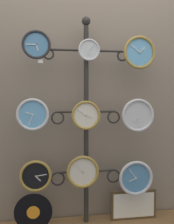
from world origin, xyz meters
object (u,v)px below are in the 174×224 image
(clock_top_right, at_px, (139,52))
(clock_middle_left, at_px, (33,115))
(clock_top_left, at_px, (36,45))
(clock_bottom_right, at_px, (136,178))
(clock_middle_center, at_px, (86,115))
(picture_frame, at_px, (134,205))
(display_stand, at_px, (86,151))
(clock_top_center, at_px, (89,50))
(clock_bottom_center, at_px, (83,172))
(clock_middle_right, at_px, (138,115))
(vinyl_record, at_px, (33,212))
(clock_bottom_left, at_px, (36,176))

(clock_top_right, bearing_deg, clock_middle_left, 179.91)
(clock_top_left, bearing_deg, clock_bottom_right, -0.31)
(clock_top_left, relative_size, clock_middle_center, 0.94)
(picture_frame, bearing_deg, display_stand, 177.06)
(display_stand, xyz_separation_m, picture_frame, (0.45, -0.02, -0.53))
(clock_top_center, bearing_deg, clock_bottom_right, -5.95)
(clock_middle_center, xyz_separation_m, clock_bottom_center, (-0.03, -0.01, -0.50))
(clock_middle_right, relative_size, picture_frame, 0.69)
(vinyl_record, bearing_deg, clock_middle_right, 0.28)
(clock_middle_center, distance_m, clock_middle_right, 0.48)
(display_stand, relative_size, clock_middle_left, 6.95)
(clock_middle_left, height_order, clock_bottom_right, clock_middle_left)
(display_stand, bearing_deg, clock_top_right, -9.89)
(clock_top_center, height_order, clock_bottom_right, clock_top_center)
(clock_bottom_left, bearing_deg, picture_frame, 3.54)
(clock_top_center, distance_m, picture_frame, 1.51)
(clock_top_left, xyz_separation_m, clock_top_right, (0.91, 0.03, -0.03))
(clock_top_center, xyz_separation_m, clock_bottom_left, (-0.47, -0.01, -1.10))
(vinyl_record, distance_m, picture_frame, 0.94)
(clock_middle_center, relative_size, clock_bottom_center, 0.89)
(clock_bottom_right, bearing_deg, clock_bottom_left, 177.51)
(clock_top_left, bearing_deg, picture_frame, 5.79)
(clock_middle_left, xyz_separation_m, clock_middle_right, (0.94, -0.01, -0.02))
(picture_frame, bearing_deg, clock_middle_right, -84.82)
(clock_top_right, relative_size, picture_frame, 0.67)
(clock_middle_left, bearing_deg, clock_middle_right, -0.73)
(clock_top_center, distance_m, clock_bottom_center, 1.07)
(clock_middle_right, bearing_deg, vinyl_record, -179.72)
(clock_top_right, relative_size, clock_middle_center, 1.16)
(display_stand, distance_m, clock_top_left, 1.04)
(clock_top_center, distance_m, clock_middle_center, 0.57)
(clock_bottom_left, height_order, picture_frame, clock_bottom_left)
(clock_middle_center, height_order, picture_frame, clock_middle_center)
(clock_top_left, height_order, clock_bottom_center, clock_top_left)
(clock_bottom_center, relative_size, vinyl_record, 0.87)
(display_stand, bearing_deg, clock_top_center, -79.66)
(clock_middle_left, height_order, clock_bottom_center, clock_middle_left)
(clock_bottom_center, bearing_deg, clock_bottom_right, -0.39)
(clock_top_left, xyz_separation_m, clock_middle_right, (0.90, 0.02, -0.60))
(clock_bottom_right, xyz_separation_m, vinyl_record, (-0.92, 0.02, -0.26))
(clock_top_right, bearing_deg, clock_bottom_right, -133.98)
(clock_top_left, relative_size, clock_middle_right, 0.80)
(clock_middle_right, bearing_deg, clock_middle_left, 179.27)
(clock_top_center, relative_size, vinyl_record, 0.58)
(clock_middle_left, xyz_separation_m, clock_bottom_left, (0.02, 0.00, -0.54))
(display_stand, relative_size, clock_middle_center, 7.59)
(clock_top_center, distance_m, clock_bottom_right, 1.23)
(clock_top_left, bearing_deg, clock_middle_center, 0.71)
(clock_top_left, xyz_separation_m, clock_bottom_right, (0.88, -0.00, -1.17))
(vinyl_record, bearing_deg, clock_top_center, 2.69)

